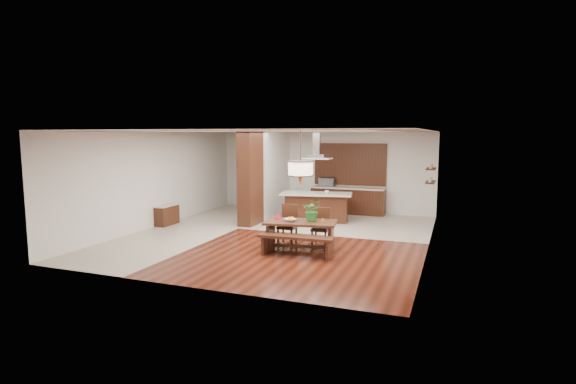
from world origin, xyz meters
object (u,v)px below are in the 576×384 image
at_px(hallway_console, 167,215).
at_px(dining_bench, 296,246).
at_px(dining_chair_right, 321,227).
at_px(dining_table, 300,229).
at_px(kitchen_island, 316,207).
at_px(microwave, 327,182).
at_px(island_cup, 327,192).
at_px(foliage_plant, 312,210).
at_px(fruit_bowl, 290,220).
at_px(dining_chair_left, 287,225).
at_px(range_hood, 317,145).
at_px(pendant_lantern, 301,158).

distance_m(hallway_console, dining_bench, 5.40).
bearing_deg(dining_chair_right, hallway_console, 169.59).
height_order(dining_table, kitchen_island, kitchen_island).
relative_size(dining_table, dining_chair_right, 1.93).
bearing_deg(microwave, dining_chair_right, -72.26).
height_order(dining_chair_right, island_cup, island_cup).
height_order(hallway_console, dining_bench, hallway_console).
xyz_separation_m(foliage_plant, fruit_bowl, (-0.48, -0.25, -0.23)).
relative_size(dining_chair_left, foliage_plant, 1.91).
relative_size(dining_chair_left, range_hood, 1.12).
xyz_separation_m(pendant_lantern, island_cup, (-0.34, 3.56, -1.26)).
xyz_separation_m(hallway_console, dining_chair_left, (4.38, -0.98, 0.19)).
distance_m(dining_table, island_cup, 3.60).
xyz_separation_m(dining_table, kitchen_island, (-0.70, 3.64, -0.05)).
distance_m(dining_table, fruit_bowl, 0.34).
bearing_deg(dining_bench, pendant_lantern, 99.48).
distance_m(foliage_plant, kitchen_island, 3.67).
bearing_deg(dining_chair_left, dining_table, -41.16).
bearing_deg(dining_bench, fruit_bowl, 123.26).
relative_size(dining_chair_left, island_cup, 7.73).
relative_size(dining_table, kitchen_island, 0.76).
bearing_deg(dining_chair_right, kitchen_island, 107.55).
xyz_separation_m(hallway_console, dining_chair_right, (5.23, -0.84, 0.16)).
xyz_separation_m(dining_chair_left, island_cup, (0.17, 3.11, 0.48)).
xyz_separation_m(dining_table, dining_chair_left, (-0.51, 0.45, -0.02)).
relative_size(pendant_lantern, fruit_bowl, 4.77).
bearing_deg(fruit_bowl, kitchen_island, 97.30).
xyz_separation_m(dining_chair_right, kitchen_island, (-1.04, 3.05, 0.00)).
relative_size(dining_table, pendant_lantern, 1.40).
relative_size(island_cup, microwave, 0.23).
bearing_deg(hallway_console, range_hood, 27.88).
distance_m(pendant_lantern, microwave, 5.64).
xyz_separation_m(island_cup, microwave, (-0.52, 1.90, 0.12)).
xyz_separation_m(kitchen_island, range_hood, (0.00, 0.00, 1.98)).
distance_m(dining_chair_right, fruit_bowl, 0.94).
relative_size(dining_table, dining_bench, 1.04).
relative_size(hallway_console, kitchen_island, 0.36).
bearing_deg(microwave, hallway_console, -131.10).
height_order(dining_bench, fruit_bowl, fruit_bowl).
xyz_separation_m(fruit_bowl, island_cup, (-0.12, 3.67, 0.24)).
xyz_separation_m(kitchen_island, island_cup, (0.36, -0.08, 0.51)).
relative_size(hallway_console, dining_table, 0.48).
height_order(hallway_console, dining_chair_left, dining_chair_left).
distance_m(dining_chair_right, island_cup, 3.09).
xyz_separation_m(foliage_plant, island_cup, (-0.60, 3.42, 0.01)).
bearing_deg(microwave, dining_chair_left, -82.09).
height_order(pendant_lantern, island_cup, pendant_lantern).
distance_m(dining_chair_left, microwave, 5.06).
xyz_separation_m(hallway_console, foliage_plant, (5.16, -1.29, 0.67)).
distance_m(dining_chair_left, kitchen_island, 3.20).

